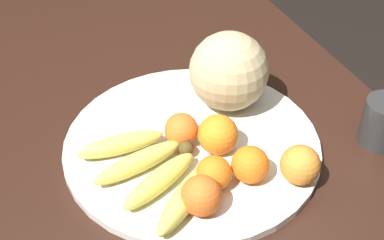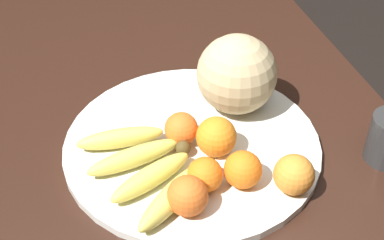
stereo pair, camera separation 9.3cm
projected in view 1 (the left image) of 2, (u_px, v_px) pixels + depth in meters
kitchen_table at (162, 172)px, 1.05m from camera, size 1.62×0.91×0.76m
fruit_bowl at (192, 144)px, 0.96m from camera, size 0.46×0.46×0.01m
melon at (229, 71)px, 1.00m from camera, size 0.15×0.15×0.15m
banana_bunch at (152, 171)px, 0.87m from camera, size 0.24×0.21×0.04m
orange_front_left at (218, 135)px, 0.92m from camera, size 0.07×0.07×0.07m
orange_front_right at (250, 165)px, 0.87m from camera, size 0.06×0.06×0.06m
orange_mid_center at (300, 165)px, 0.87m from camera, size 0.07×0.07×0.07m
orange_back_left at (214, 173)px, 0.86m from camera, size 0.06×0.06×0.06m
orange_back_right at (201, 196)px, 0.81m from camera, size 0.06×0.06×0.06m
orange_top_small at (181, 130)px, 0.94m from camera, size 0.06×0.06×0.06m
produce_tag at (239, 165)px, 0.91m from camera, size 0.08×0.06×0.00m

